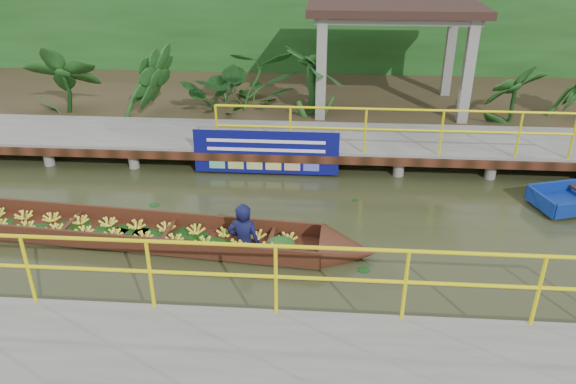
{
  "coord_description": "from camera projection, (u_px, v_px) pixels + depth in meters",
  "views": [
    {
      "loc": [
        1.36,
        -8.79,
        5.28
      ],
      "look_at": [
        0.7,
        0.5,
        0.6
      ],
      "focal_mm": 35.0,
      "sensor_mm": 36.0,
      "label": 1
    }
  ],
  "objects": [
    {
      "name": "far_dock",
      "position": [
        268.0,
        140.0,
        13.13
      ],
      "size": [
        16.0,
        2.06,
        1.66
      ],
      "color": "slate",
      "rests_on": "ground"
    },
    {
      "name": "vendor_boat",
      "position": [
        134.0,
        228.0,
        9.99
      ],
      "size": [
        9.22,
        1.71,
        1.98
      ],
      "rotation": [
        0.0,
        0.0,
        -0.09
      ],
      "color": "#3B1B10",
      "rests_on": "ground"
    },
    {
      "name": "foliage_backdrop",
      "position": [
        287.0,
        23.0,
        18.3
      ],
      "size": [
        30.0,
        0.8,
        4.0
      ],
      "primitive_type": "cube",
      "color": "#193F14",
      "rests_on": "ground"
    },
    {
      "name": "tropical_plants",
      "position": [
        304.0,
        86.0,
        14.4
      ],
      "size": [
        14.29,
        1.29,
        1.61
      ],
      "color": "#193F14",
      "rests_on": "ground"
    },
    {
      "name": "pavilion",
      "position": [
        393.0,
        17.0,
        14.45
      ],
      "size": [
        4.4,
        3.0,
        3.0
      ],
      "color": "slate",
      "rests_on": "ground"
    },
    {
      "name": "ground",
      "position": [
        248.0,
        232.0,
        10.29
      ],
      "size": [
        80.0,
        80.0,
        0.0
      ],
      "primitive_type": "plane",
      "color": "#2A3118",
      "rests_on": "ground"
    },
    {
      "name": "blue_banner",
      "position": [
        266.0,
        152.0,
        12.24
      ],
      "size": [
        3.18,
        0.04,
        0.99
      ],
      "color": "#0C0D61",
      "rests_on": "ground"
    },
    {
      "name": "land_strip",
      "position": [
        282.0,
        98.0,
        16.87
      ],
      "size": [
        30.0,
        8.0,
        0.45
      ],
      "primitive_type": "cube",
      "color": "#2E2317",
      "rests_on": "ground"
    }
  ]
}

